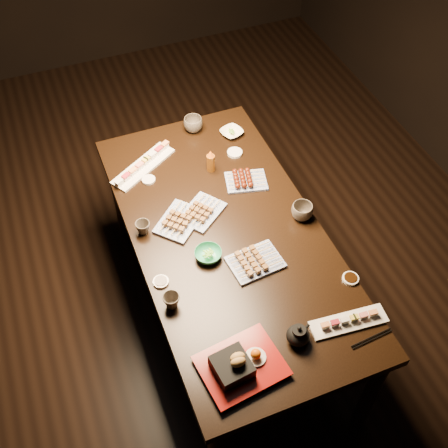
{
  "coord_description": "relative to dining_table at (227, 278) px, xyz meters",
  "views": [
    {
      "loc": [
        -0.59,
        -2.0,
        2.87
      ],
      "look_at": [
        0.07,
        -0.34,
        0.77
      ],
      "focal_mm": 45.0,
      "sensor_mm": 36.0,
      "label": 1
    }
  ],
  "objects": [
    {
      "name": "sushi_platter_far",
      "position": [
        -0.25,
        0.6,
        0.4
      ],
      "size": [
        0.4,
        0.31,
        0.05
      ],
      "primitive_type": null,
      "rotation": [
        0.0,
        0.0,
        3.69
      ],
      "color": "white",
      "rests_on": "dining_table"
    },
    {
      "name": "sauce_dish_nw",
      "position": [
        -0.26,
        0.5,
        0.38
      ],
      "size": [
        0.09,
        0.09,
        0.01
      ],
      "primitive_type": "cylinder",
      "rotation": [
        0.0,
        0.0,
        0.31
      ],
      "color": "white",
      "rests_on": "dining_table"
    },
    {
      "name": "edamame_bowl_green",
      "position": [
        -0.14,
        -0.1,
        0.4
      ],
      "size": [
        0.17,
        0.17,
        0.04
      ],
      "primitive_type": "imported",
      "rotation": [
        0.0,
        0.0,
        0.42
      ],
      "color": "#339D6F",
      "rests_on": "dining_table"
    },
    {
      "name": "tempura_tray",
      "position": [
        -0.21,
        -0.68,
        0.44
      ],
      "size": [
        0.36,
        0.3,
        0.12
      ],
      "primitive_type": null,
      "rotation": [
        0.0,
        0.0,
        0.12
      ],
      "color": "black",
      "rests_on": "dining_table"
    },
    {
      "name": "teacup_far_left",
      "position": [
        -0.38,
        0.16,
        0.41
      ],
      "size": [
        0.09,
        0.09,
        0.07
      ],
      "primitive_type": "imported",
      "rotation": [
        0.0,
        0.0,
        0.2
      ],
      "color": "#4E453B",
      "rests_on": "dining_table"
    },
    {
      "name": "teacup_mid_right",
      "position": [
        0.38,
        -0.03,
        0.42
      ],
      "size": [
        0.12,
        0.12,
        0.08
      ],
      "primitive_type": "imported",
      "rotation": [
        0.0,
        0.0,
        -0.11
      ],
      "color": "#4E453B",
      "rests_on": "dining_table"
    },
    {
      "name": "chopsticks_near",
      "position": [
        -0.16,
        -0.74,
        0.38
      ],
      "size": [
        0.21,
        0.12,
        0.01
      ],
      "primitive_type": null,
      "rotation": [
        0.0,
        0.0,
        0.45
      ],
      "color": "black",
      "rests_on": "dining_table"
    },
    {
      "name": "sauce_dish_east",
      "position": [
        0.25,
        0.52,
        0.38
      ],
      "size": [
        0.08,
        0.08,
        0.01
      ],
      "primitive_type": "cylinder",
      "rotation": [
        0.0,
        0.0,
        0.0
      ],
      "color": "white",
      "rests_on": "dining_table"
    },
    {
      "name": "dining_table",
      "position": [
        0.0,
        0.0,
        0.0
      ],
      "size": [
        1.0,
        1.85,
        0.75
      ],
      "primitive_type": "cube",
      "rotation": [
        0.0,
        0.0,
        0.05
      ],
      "color": "black",
      "rests_on": "ground"
    },
    {
      "name": "yakitori_plate_right",
      "position": [
        0.05,
        -0.21,
        0.41
      ],
      "size": [
        0.26,
        0.2,
        0.06
      ],
      "primitive_type": null,
      "rotation": [
        0.0,
        0.0,
        0.09
      ],
      "color": "#828EB6",
      "rests_on": "dining_table"
    },
    {
      "name": "edamame_bowl_cream",
      "position": [
        0.3,
        0.68,
        0.39
      ],
      "size": [
        0.15,
        0.15,
        0.03
      ],
      "primitive_type": "imported",
      "rotation": [
        0.0,
        0.0,
        0.32
      ],
      "color": "#FDF3CF",
      "rests_on": "dining_table"
    },
    {
      "name": "ground",
      "position": [
        -0.07,
        0.39,
        -0.38
      ],
      "size": [
        5.0,
        5.0,
        0.0
      ],
      "primitive_type": "plane",
      "color": "black",
      "rests_on": "ground"
    },
    {
      "name": "teacup_near_left",
      "position": [
        -0.38,
        -0.29,
        0.41
      ],
      "size": [
        0.1,
        0.1,
        0.07
      ],
      "primitive_type": "imported",
      "rotation": [
        0.0,
        0.0,
        0.46
      ],
      "color": "#4E453B",
      "rests_on": "dining_table"
    },
    {
      "name": "sauce_dish_west",
      "position": [
        -0.39,
        -0.16,
        0.38
      ],
      "size": [
        0.08,
        0.08,
        0.01
      ],
      "primitive_type": "cylinder",
      "rotation": [
        0.0,
        0.0,
        -0.16
      ],
      "color": "white",
      "rests_on": "dining_table"
    },
    {
      "name": "teacup_far_right",
      "position": [
        0.1,
        0.8,
        0.42
      ],
      "size": [
        0.12,
        0.12,
        0.09
      ],
      "primitive_type": "imported",
      "rotation": [
        0.0,
        0.0,
        0.16
      ],
      "color": "#4E453B",
      "rests_on": "dining_table"
    },
    {
      "name": "yakitori_plate_left",
      "position": [
        -0.2,
        0.16,
        0.41
      ],
      "size": [
        0.3,
        0.29,
        0.06
      ],
      "primitive_type": null,
      "rotation": [
        0.0,
        0.0,
        0.75
      ],
      "color": "#828EB6",
      "rests_on": "dining_table"
    },
    {
      "name": "teapot",
      "position": [
        0.06,
        -0.65,
        0.43
      ],
      "size": [
        0.15,
        0.15,
        0.1
      ],
      "primitive_type": null,
      "rotation": [
        0.0,
        0.0,
        0.36
      ],
      "color": "black",
      "rests_on": "dining_table"
    },
    {
      "name": "condiment_bottle",
      "position": [
        0.08,
        0.45,
        0.44
      ],
      "size": [
        0.05,
        0.05,
        0.14
      ],
      "primitive_type": "cylinder",
      "rotation": [
        0.0,
        0.0,
        -0.09
      ],
      "color": "brown",
      "rests_on": "dining_table"
    },
    {
      "name": "chopsticks_se",
      "position": [
        0.35,
        -0.76,
        0.38
      ],
      "size": [
        0.2,
        0.03,
        0.01
      ],
      "primitive_type": null,
      "rotation": [
        0.0,
        0.0,
        0.07
      ],
      "color": "black",
      "rests_on": "dining_table"
    },
    {
      "name": "sushi_platter_near",
      "position": [
        0.3,
        -0.65,
        0.4
      ],
      "size": [
        0.35,
        0.13,
        0.04
      ],
      "primitive_type": null,
      "rotation": [
        0.0,
        0.0,
        -0.1
      ],
      "color": "white",
      "rests_on": "dining_table"
    },
    {
      "name": "yakitori_plate_center",
      "position": [
        -0.07,
        0.17,
        0.4
      ],
      "size": [
        0.28,
        0.27,
        0.06
      ],
      "primitive_type": null,
      "rotation": [
        0.0,
        0.0,
        0.64
      ],
      "color": "#828EB6",
      "rests_on": "dining_table"
    },
    {
      "name": "sauce_dish_se",
      "position": [
        0.42,
        -0.46,
        0.38
      ],
      "size": [
        0.09,
        0.09,
        0.01
      ],
      "primitive_type": "cylinder",
      "rotation": [
        0.0,
        0.0,
        0.16
      ],
      "color": "white",
      "rests_on": "dining_table"
    },
    {
      "name": "tsukune_plate",
      "position": [
        0.22,
        0.29,
        0.4
      ],
      "size": [
        0.24,
        0.2,
        0.05
      ],
      "primitive_type": null,
      "rotation": [
        0.0,
        0.0,
        -0.24
      ],
      "color": "#828EB6",
      "rests_on": "dining_table"
    }
  ]
}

